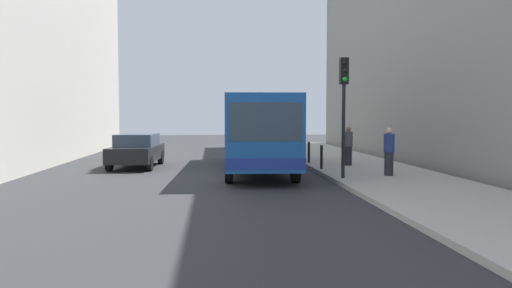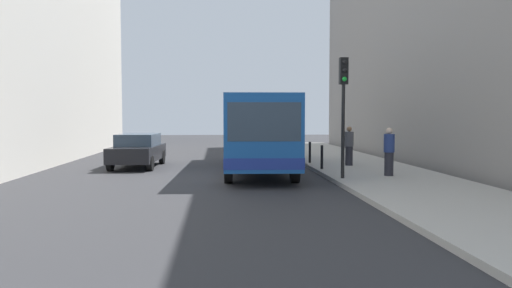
{
  "view_description": "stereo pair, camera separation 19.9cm",
  "coord_description": "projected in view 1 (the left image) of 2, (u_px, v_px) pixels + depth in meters",
  "views": [
    {
      "loc": [
        -0.89,
        -18.47,
        2.3
      ],
      "look_at": [
        0.72,
        0.12,
        1.22
      ],
      "focal_mm": 34.8,
      "sensor_mm": 36.0,
      "label": 1
    },
    {
      "loc": [
        -0.69,
        -18.48,
        2.3
      ],
      "look_at": [
        0.72,
        0.12,
        1.22
      ],
      "focal_mm": 34.8,
      "sensor_mm": 36.0,
      "label": 2
    }
  ],
  "objects": [
    {
      "name": "building_right",
      "position": [
        479.0,
        9.0,
        23.13
      ],
      "size": [
        7.0,
        32.0,
        14.53
      ],
      "primitive_type": "cube",
      "color": "gray",
      "rests_on": "ground"
    },
    {
      "name": "bus",
      "position": [
        257.0,
        129.0,
        20.78
      ],
      "size": [
        2.95,
        11.11,
        3.0
      ],
      "rotation": [
        0.0,
        0.0,
        3.1
      ],
      "color": "#19519E",
      "rests_on": "ground"
    },
    {
      "name": "pedestrian_near_signal",
      "position": [
        389.0,
        152.0,
        17.68
      ],
      "size": [
        0.38,
        0.38,
        1.72
      ],
      "rotation": [
        0.0,
        0.0,
        5.71
      ],
      "color": "#26262D",
      "rests_on": "sidewalk"
    },
    {
      "name": "sidewalk",
      "position": [
        377.0,
        173.0,
        19.04
      ],
      "size": [
        4.4,
        40.0,
        0.15
      ],
      "primitive_type": "cube",
      "color": "#ADA89E",
      "rests_on": "ground"
    },
    {
      "name": "bollard_farthest",
      "position": [
        291.0,
        145.0,
        27.75
      ],
      "size": [
        0.11,
        0.11,
        0.95
      ],
      "primitive_type": "cylinder",
      "color": "black",
      "rests_on": "sidewalk"
    },
    {
      "name": "bollard_far",
      "position": [
        299.0,
        148.0,
        25.14
      ],
      "size": [
        0.11,
        0.11,
        0.95
      ],
      "primitive_type": "cylinder",
      "color": "black",
      "rests_on": "sidewalk"
    },
    {
      "name": "traffic_light",
      "position": [
        344.0,
        95.0,
        16.84
      ],
      "size": [
        0.28,
        0.33,
        4.1
      ],
      "color": "black",
      "rests_on": "sidewalk"
    },
    {
      "name": "pedestrian_mid_sidewalk",
      "position": [
        348.0,
        146.0,
        21.31
      ],
      "size": [
        0.38,
        0.38,
        1.68
      ],
      "rotation": [
        0.0,
        0.0,
        4.8
      ],
      "color": "#26262D",
      "rests_on": "sidewalk"
    },
    {
      "name": "ground_plane",
      "position": [
        237.0,
        177.0,
        18.58
      ],
      "size": [
        80.0,
        80.0,
        0.0
      ],
      "primitive_type": "plane",
      "color": "#2D2D30"
    },
    {
      "name": "bollard_near",
      "position": [
        321.0,
        157.0,
        19.9
      ],
      "size": [
        0.11,
        0.11,
        0.95
      ],
      "primitive_type": "cylinder",
      "color": "black",
      "rests_on": "sidewalk"
    },
    {
      "name": "car_beside_bus",
      "position": [
        137.0,
        150.0,
        21.91
      ],
      "size": [
        2.04,
        4.48,
        1.48
      ],
      "rotation": [
        0.0,
        0.0,
        3.09
      ],
      "color": "black",
      "rests_on": "ground"
    },
    {
      "name": "bollard_mid",
      "position": [
        309.0,
        152.0,
        22.52
      ],
      "size": [
        0.11,
        0.11,
        0.95
      ],
      "primitive_type": "cylinder",
      "color": "black",
      "rests_on": "sidewalk"
    }
  ]
}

